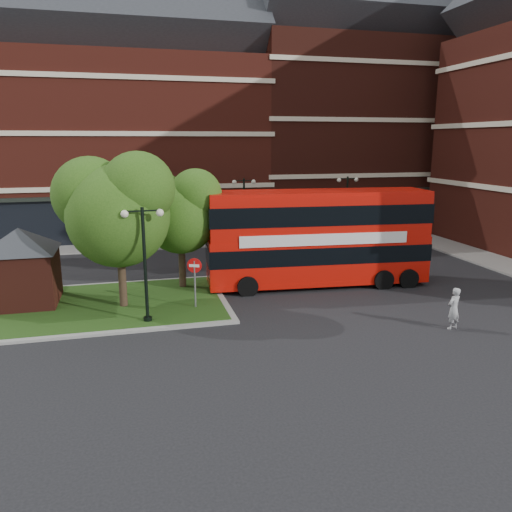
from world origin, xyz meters
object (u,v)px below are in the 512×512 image
object	(u,v)px
bus	(318,232)
woman	(454,308)
car_silver	(159,237)
car_white	(257,238)

from	to	relation	value
bus	woman	distance (m)	8.38
car_silver	bus	bearing A→B (deg)	-140.45
bus	car_white	size ratio (longest dim) A/B	3.09
car_silver	car_white	bearing A→B (deg)	-94.92
bus	car_silver	world-z (taller)	bus
car_silver	car_white	xyz separation A→B (m)	(7.01, -1.50, -0.14)
car_silver	car_white	world-z (taller)	car_silver
woman	bus	bearing A→B (deg)	-85.07
car_white	bus	bearing A→B (deg)	176.05
bus	car_silver	distance (m)	14.38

